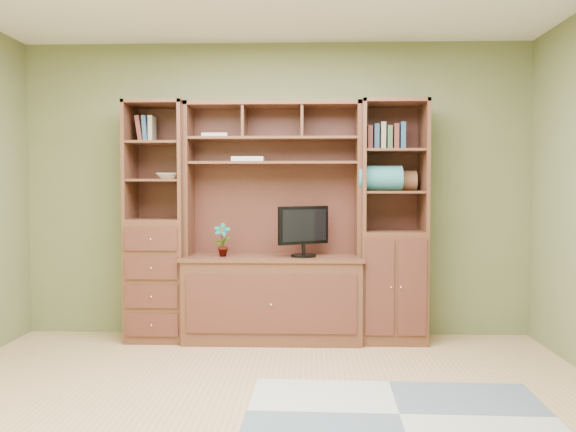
{
  "coord_description": "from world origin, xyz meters",
  "views": [
    {
      "loc": [
        0.29,
        -3.45,
        1.32
      ],
      "look_at": [
        0.13,
        1.2,
        1.1
      ],
      "focal_mm": 38.0,
      "sensor_mm": 36.0,
      "label": 1
    }
  ],
  "objects_px": {
    "left_tower": "(158,221)",
    "right_tower": "(393,222)",
    "monitor": "(303,222)",
    "center_hutch": "(273,222)"
  },
  "relations": [
    {
      "from": "left_tower",
      "to": "right_tower",
      "type": "distance_m",
      "value": 2.02
    },
    {
      "from": "left_tower",
      "to": "monitor",
      "type": "distance_m",
      "value": 1.27
    },
    {
      "from": "left_tower",
      "to": "monitor",
      "type": "xyz_separation_m",
      "value": [
        1.26,
        -0.07,
        0.0
      ]
    },
    {
      "from": "center_hutch",
      "to": "monitor",
      "type": "distance_m",
      "value": 0.27
    },
    {
      "from": "right_tower",
      "to": "monitor",
      "type": "height_order",
      "value": "right_tower"
    },
    {
      "from": "left_tower",
      "to": "monitor",
      "type": "height_order",
      "value": "left_tower"
    },
    {
      "from": "center_hutch",
      "to": "monitor",
      "type": "relative_size",
      "value": 3.46
    },
    {
      "from": "center_hutch",
      "to": "left_tower",
      "type": "relative_size",
      "value": 1.0
    },
    {
      "from": "left_tower",
      "to": "right_tower",
      "type": "bearing_deg",
      "value": 0.0
    },
    {
      "from": "center_hutch",
      "to": "right_tower",
      "type": "height_order",
      "value": "same"
    }
  ]
}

